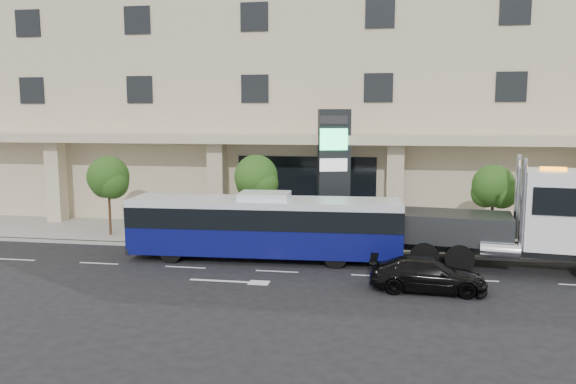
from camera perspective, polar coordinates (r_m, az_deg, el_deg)
name	(u,v)px	position (r m, az deg, el deg)	size (l,w,h in m)	color
ground	(283,262)	(25.15, -0.52, -7.15)	(120.00, 120.00, 0.00)	black
sidewalk	(299,237)	(29.93, 1.12, -4.58)	(120.00, 6.00, 0.15)	gray
curb	(290,250)	(27.04, 0.21, -5.92)	(120.00, 0.30, 0.15)	gray
convention_center	(321,64)	(39.74, 3.35, 12.81)	(60.00, 17.60, 20.00)	#C6B595
tree_left	(109,180)	(31.13, -17.75, 1.19)	(2.27, 2.20, 4.22)	#422B19
tree_mid	(256,180)	(28.39, -3.22, 1.25)	(2.28, 2.20, 4.38)	#422B19
tree_right	(494,189)	(28.27, 20.19, 0.30)	(2.10, 2.00, 4.04)	#422B19
city_bus	(265,225)	(25.31, -2.39, -3.42)	(12.26, 3.05, 3.08)	black
tow_truck	(525,224)	(25.49, 22.95, -3.02)	(10.64, 3.78, 4.81)	#2D3033
black_sedan	(428,275)	(21.68, 14.01, -8.14)	(1.74, 4.27, 1.24)	black
signage_pylon	(334,172)	(29.66, 4.69, 2.04)	(1.75, 1.05, 6.66)	black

